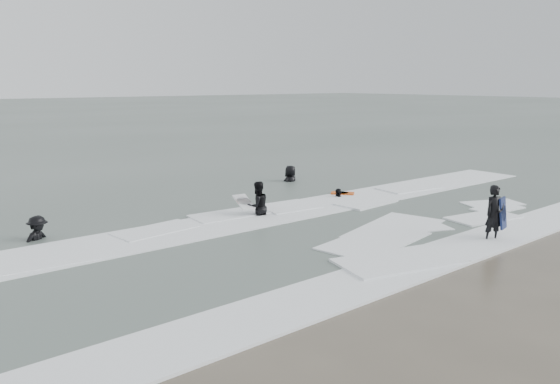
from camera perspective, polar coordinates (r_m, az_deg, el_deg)
ground at (r=15.18m, az=11.94°, el=-7.01°), size 320.00×320.00×0.00m
surfer_centre at (r=17.81m, az=21.29°, el=-4.80°), size 0.74×0.61×1.74m
surfer_wading at (r=19.57m, az=-2.35°, el=-2.58°), size 0.94×0.76×1.83m
surfer_breaker at (r=18.08m, az=-23.91°, el=-4.77°), size 1.23×1.03×1.66m
surfer_right_near at (r=22.74m, az=6.11°, el=-0.66°), size 0.88×0.95×1.57m
surfer_right_far at (r=26.24m, az=1.11°, el=1.03°), size 1.12×0.94×1.96m
surf_foam at (r=17.63m, az=2.64°, el=-4.03°), size 30.03×9.06×0.09m
bodyboards at (r=19.87m, az=7.65°, el=-0.99°), size 6.20×8.39×1.25m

